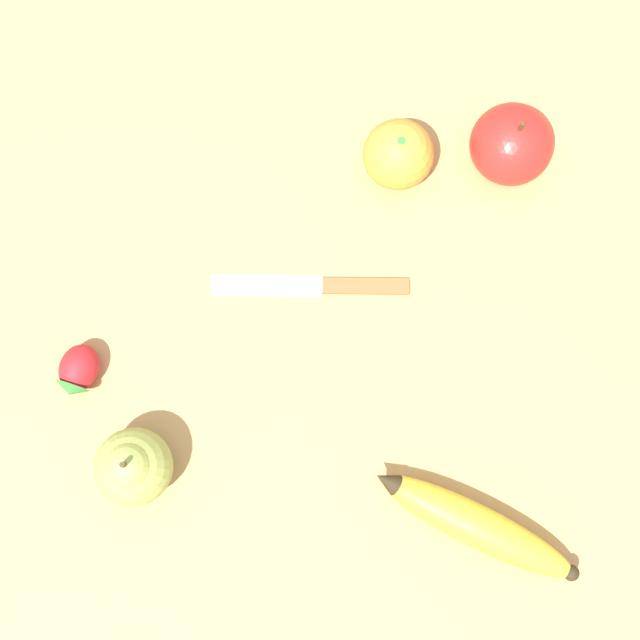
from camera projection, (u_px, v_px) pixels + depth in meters
ground_plane at (300, 347)px, 0.88m from camera, size 3.00×3.00×0.00m
banana at (475, 525)px, 0.83m from camera, size 0.11×0.20×0.04m
orange at (398, 154)px, 0.89m from camera, size 0.07×0.07×0.07m
pear at (133, 467)px, 0.82m from camera, size 0.07×0.07×0.09m
strawberry at (78, 372)px, 0.86m from camera, size 0.06×0.05×0.04m
apple at (512, 144)px, 0.89m from camera, size 0.08×0.08×0.09m
paring_knife at (318, 285)px, 0.89m from camera, size 0.03×0.20×0.01m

